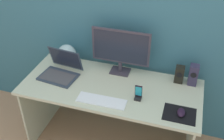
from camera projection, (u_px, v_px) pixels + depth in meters
The scene contains 11 objects.
wall_back at pixel (124, 12), 2.41m from camera, with size 6.00×0.04×2.50m, color #356A7D.
desk at pixel (111, 98), 2.47m from camera, with size 1.57×0.68×0.72m.
monitor at pixel (121, 49), 2.44m from camera, with size 0.53×0.14×0.43m.
speaker_right at pixel (193, 75), 2.37m from camera, with size 0.08×0.08×0.19m.
speaker_near_monitor at pixel (179, 74), 2.41m from camera, with size 0.08×0.08×0.16m.
laptop at pixel (61, 71), 2.51m from camera, with size 0.36×0.33×0.23m.
fishbowl at pixel (67, 54), 2.68m from camera, with size 0.19×0.19×0.19m, color silver.
keyboard_external at pixel (102, 101), 2.23m from camera, with size 0.41×0.13×0.01m, color white.
mousepad at pixel (179, 114), 2.10m from camera, with size 0.25×0.20×0.00m, color black.
mouse at pixel (181, 112), 2.09m from camera, with size 0.06×0.10×0.04m, color black.
phone_in_dock at pixel (138, 94), 2.23m from camera, with size 0.06×0.06×0.14m.
Camera 1 is at (0.58, -1.81, 2.19)m, focal length 43.69 mm.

